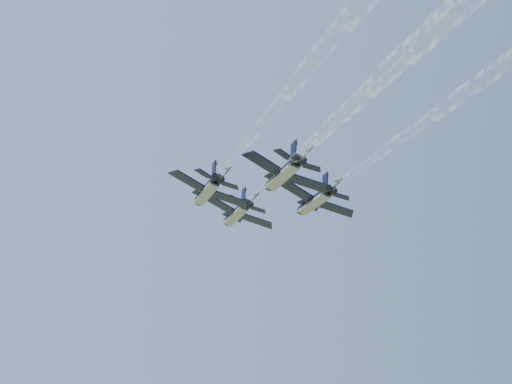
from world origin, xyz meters
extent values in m
cylinder|color=black|center=(-0.19, 9.42, 101.80)|extent=(2.12, 12.11, 2.00)
cone|color=black|center=(-0.26, 16.65, 101.80)|extent=(2.02, 2.39, 2.00)
ellipsoid|color=black|center=(-0.04, 12.52, 102.27)|extent=(1.12, 2.20, 1.02)
cube|color=gray|center=(-0.40, 9.42, 101.25)|extent=(1.53, 10.87, 0.87)
cube|color=black|center=(-3.11, 8.66, 102.82)|extent=(5.67, 4.36, 2.03)
cube|color=#FFB50D|center=(-3.09, 10.21, 102.90)|extent=(4.72, 1.85, 2.01)
cube|color=black|center=(2.68, 8.72, 100.61)|extent=(5.65, 4.28, 2.03)
cube|color=#FFB50D|center=(2.70, 10.27, 100.70)|extent=(4.74, 1.76, 2.01)
cube|color=black|center=(-1.92, 3.63, 102.48)|extent=(2.65, 2.22, 0.96)
cube|color=black|center=(1.66, 3.66, 101.12)|extent=(2.64, 2.18, 0.96)
cube|color=black|center=(-0.41, 4.28, 103.27)|extent=(0.28, 2.01, 2.38)
cube|color=black|center=(1.04, 4.29, 102.72)|extent=(1.62, 2.02, 1.94)
cylinder|color=black|center=(-0.54, 3.00, 101.86)|extent=(1.31, 1.11, 1.29)
cylinder|color=black|center=(0.23, 3.01, 101.57)|extent=(1.31, 1.11, 1.29)
cylinder|color=black|center=(-7.23, -2.47, 101.80)|extent=(2.12, 12.11, 2.00)
cone|color=black|center=(-7.30, 4.76, 101.80)|extent=(2.02, 2.39, 2.00)
ellipsoid|color=black|center=(-7.08, 0.63, 102.27)|extent=(1.12, 2.20, 1.02)
cube|color=gray|center=(-7.44, -2.47, 101.25)|extent=(1.53, 10.87, 0.87)
cube|color=black|center=(-10.15, -3.23, 102.82)|extent=(5.67, 4.36, 2.03)
cube|color=#FFB50D|center=(-10.13, -1.68, 102.90)|extent=(4.72, 1.85, 2.01)
cube|color=black|center=(-4.35, -3.17, 100.61)|extent=(5.65, 4.28, 2.03)
cube|color=#FFB50D|center=(-4.34, -1.62, 100.70)|extent=(4.74, 1.76, 2.01)
cube|color=black|center=(-8.96, -8.26, 102.48)|extent=(2.65, 2.22, 0.96)
cube|color=black|center=(-5.38, -8.23, 101.12)|extent=(2.64, 2.18, 0.96)
cube|color=black|center=(-7.45, -7.61, 103.27)|extent=(0.28, 2.01, 2.38)
cube|color=black|center=(-6.00, -7.59, 102.72)|extent=(1.62, 2.02, 1.94)
cylinder|color=black|center=(-7.58, -8.89, 101.86)|extent=(1.31, 1.11, 1.29)
cylinder|color=black|center=(-6.81, -8.88, 101.57)|extent=(1.31, 1.11, 1.29)
cylinder|color=black|center=(9.11, -0.98, 101.80)|extent=(2.12, 12.11, 2.00)
cone|color=black|center=(9.03, 6.25, 101.80)|extent=(2.02, 2.39, 2.00)
ellipsoid|color=black|center=(9.25, 2.12, 102.27)|extent=(1.12, 2.20, 1.02)
cube|color=gray|center=(8.89, -0.98, 101.25)|extent=(1.53, 10.87, 0.87)
cube|color=black|center=(6.18, -1.74, 102.82)|extent=(5.67, 4.36, 2.03)
cube|color=#FFB50D|center=(6.20, -0.19, 102.90)|extent=(4.72, 1.85, 2.01)
cube|color=black|center=(11.98, -1.68, 100.61)|extent=(5.65, 4.28, 2.03)
cube|color=#FFB50D|center=(12.00, -0.13, 100.70)|extent=(4.74, 1.76, 2.01)
cube|color=black|center=(7.37, -6.77, 102.48)|extent=(2.65, 2.22, 0.96)
cube|color=black|center=(10.95, -6.73, 101.12)|extent=(2.64, 2.18, 0.96)
cube|color=black|center=(8.89, -6.12, 103.27)|extent=(0.28, 2.01, 2.38)
cube|color=black|center=(10.34, -6.10, 102.72)|extent=(1.62, 2.02, 1.94)
cylinder|color=black|center=(8.75, -7.39, 101.86)|extent=(1.31, 1.11, 1.29)
cylinder|color=black|center=(9.52, -7.39, 101.57)|extent=(1.31, 1.11, 1.29)
cylinder|color=black|center=(0.66, -13.05, 101.80)|extent=(2.12, 12.11, 2.00)
cone|color=black|center=(0.58, -5.81, 101.80)|extent=(2.02, 2.39, 2.00)
ellipsoid|color=black|center=(0.80, -9.94, 102.27)|extent=(1.12, 2.20, 1.02)
cube|color=gray|center=(0.44, -13.05, 101.25)|extent=(1.53, 10.87, 0.87)
cube|color=black|center=(-2.27, -13.80, 102.82)|extent=(5.67, 4.36, 2.03)
cube|color=#FFB50D|center=(-2.25, -12.25, 102.90)|extent=(4.72, 1.85, 2.01)
cube|color=black|center=(3.53, -13.75, 100.61)|extent=(5.65, 4.28, 2.03)
cube|color=#FFB50D|center=(3.55, -12.20, 100.70)|extent=(4.74, 1.76, 2.01)
cube|color=black|center=(-1.08, -18.84, 102.48)|extent=(2.65, 2.22, 0.96)
cube|color=black|center=(2.50, -18.80, 101.12)|extent=(2.64, 2.18, 0.96)
cube|color=black|center=(0.44, -18.18, 103.27)|extent=(0.28, 2.01, 2.38)
cube|color=black|center=(1.88, -18.17, 102.72)|extent=(1.62, 2.02, 1.94)
cylinder|color=black|center=(0.30, -19.46, 101.86)|extent=(1.31, 1.11, 1.29)
cylinder|color=black|center=(1.07, -19.45, 101.57)|extent=(1.31, 1.11, 1.29)
cylinder|color=white|center=(-0.05, -4.86, 101.80)|extent=(1.22, 16.20, 1.06)
cylinder|color=white|center=(0.10, -20.13, 101.80)|extent=(1.62, 16.20, 1.46)
cylinder|color=white|center=(0.26, -35.40, 101.80)|extent=(2.09, 16.20, 1.93)
cylinder|color=white|center=(0.41, -50.67, 101.80)|extent=(2.63, 16.21, 2.47)
cylinder|color=white|center=(-7.09, -16.75, 101.80)|extent=(1.22, 16.20, 1.06)
cylinder|color=white|center=(-6.93, -32.02, 101.80)|extent=(1.62, 16.20, 1.46)
cylinder|color=white|center=(-6.78, -47.29, 101.80)|extent=(2.09, 16.20, 1.93)
cylinder|color=white|center=(9.25, -15.26, 101.80)|extent=(1.22, 16.20, 1.06)
cylinder|color=white|center=(9.40, -30.53, 101.80)|extent=(1.62, 16.20, 1.46)
cylinder|color=white|center=(9.55, -45.80, 101.80)|extent=(2.09, 16.20, 1.93)
cylinder|color=white|center=(0.80, -27.33, 101.80)|extent=(1.22, 16.20, 1.06)
cylinder|color=white|center=(0.95, -42.60, 101.80)|extent=(1.62, 16.20, 1.46)
cylinder|color=white|center=(1.10, -57.87, 101.80)|extent=(2.09, 16.20, 1.93)
camera|label=1|loc=(-27.57, -106.16, 72.72)|focal=55.00mm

